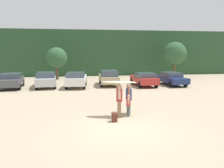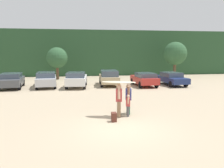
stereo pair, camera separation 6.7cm
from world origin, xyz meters
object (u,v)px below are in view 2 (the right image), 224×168
object	(u,v)px
person_child	(128,104)
surfboard_cream	(118,82)
person_adult	(119,98)
backpack_dropped	(114,117)
parked_car_silver	(46,79)
parked_car_dark_gray	(11,80)
person_companion	(128,97)
parked_car_white	(77,79)
parked_car_tan	(109,77)
parked_car_navy	(171,78)
parked_car_red	(144,79)

from	to	relation	value
person_child	surfboard_cream	bearing A→B (deg)	-1.36
person_adult	backpack_dropped	distance (m)	1.21
parked_car_silver	person_child	world-z (taller)	parked_car_silver
parked_car_dark_gray	person_adult	world-z (taller)	person_adult
backpack_dropped	person_companion	bearing A→B (deg)	51.60
parked_car_white	surfboard_cream	size ratio (longest dim) A/B	2.21
parked_car_white	person_companion	distance (m)	10.43
parked_car_dark_gray	parked_car_tan	size ratio (longest dim) A/B	0.96
parked_car_navy	surfboard_cream	world-z (taller)	surfboard_cream
parked_car_white	surfboard_cream	xyz separation A→B (m)	(2.23, -10.39, 1.04)
person_child	parked_car_dark_gray	bearing A→B (deg)	-41.16
person_adult	person_companion	size ratio (longest dim) A/B	1.04
parked_car_dark_gray	parked_car_red	xyz separation A→B (m)	(12.77, -0.57, -0.02)
parked_car_silver	parked_car_navy	size ratio (longest dim) A/B	1.08
person_adult	surfboard_cream	world-z (taller)	surfboard_cream
parked_car_dark_gray	backpack_dropped	xyz separation A→B (m)	(7.90, -11.67, -0.53)
parked_car_silver	person_companion	size ratio (longest dim) A/B	2.83
person_adult	surfboard_cream	size ratio (longest dim) A/B	0.91
parked_car_dark_gray	person_child	xyz separation A→B (m)	(8.79, -10.86, -0.10)
parked_car_tan	parked_car_red	bearing A→B (deg)	-103.63
parked_car_tan	surfboard_cream	size ratio (longest dim) A/B	2.29
person_child	backpack_dropped	world-z (taller)	person_child
person_companion	surfboard_cream	distance (m)	1.15
person_child	backpack_dropped	size ratio (longest dim) A/B	2.59
person_child	parked_car_navy	bearing A→B (deg)	-113.51
parked_car_silver	parked_car_white	xyz separation A→B (m)	(2.92, -0.68, 0.03)
parked_car_white	surfboard_cream	bearing A→B (deg)	-163.34
person_child	parked_car_tan	bearing A→B (deg)	-82.87
parked_car_tan	parked_car_navy	bearing A→B (deg)	-94.07
parked_car_white	surfboard_cream	world-z (taller)	surfboard_cream
parked_car_dark_gray	parked_car_navy	bearing A→B (deg)	-97.05
parked_car_white	person_child	distance (m)	10.84
parked_car_red	parked_car_dark_gray	bearing A→B (deg)	84.73
parked_car_white	backpack_dropped	world-z (taller)	parked_car_white
parked_car_silver	person_child	xyz separation A→B (m)	(5.65, -11.17, -0.11)
parked_car_navy	person_companion	bearing A→B (deg)	140.59
parked_car_tan	parked_car_navy	size ratio (longest dim) A/B	1.00
person_adult	person_companion	xyz separation A→B (m)	(0.61, 0.42, -0.04)
parked_car_red	person_companion	distance (m)	10.57
parked_car_tan	person_child	size ratio (longest dim) A/B	3.74
backpack_dropped	parked_car_white	bearing A→B (deg)	99.27
parked_car_silver	parked_car_tan	world-z (taller)	parked_car_tan
surfboard_cream	parked_car_red	bearing A→B (deg)	-96.93
parked_car_tan	parked_car_silver	bearing A→B (deg)	94.04
parked_car_tan	person_adult	distance (m)	11.32
parked_car_white	parked_car_red	distance (m)	6.72
person_companion	surfboard_cream	world-z (taller)	surfboard_cream
parked_car_white	backpack_dropped	xyz separation A→B (m)	(1.85, -11.30, -0.57)
parked_car_dark_gray	parked_car_red	world-z (taller)	parked_car_dark_gray
parked_car_navy	parked_car_dark_gray	bearing A→B (deg)	83.49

